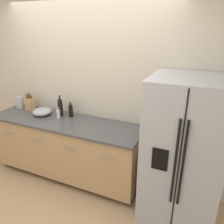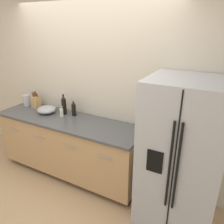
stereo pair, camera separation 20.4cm
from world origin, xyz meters
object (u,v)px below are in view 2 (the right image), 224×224
(refrigerator, at_px, (181,155))
(soap_dispenser, at_px, (62,112))
(knife_block, at_px, (36,102))
(steel_canister, at_px, (27,100))
(wine_bottle, at_px, (64,105))
(oil_bottle, at_px, (74,109))
(mixing_bowl, at_px, (47,110))

(refrigerator, relative_size, soap_dispenser, 10.34)
(knife_block, xyz_separation_m, steel_canister, (-0.21, -0.00, -0.01))
(wine_bottle, relative_size, oil_bottle, 1.39)
(oil_bottle, bearing_deg, wine_bottle, -172.88)
(knife_block, relative_size, soap_dispenser, 1.67)
(refrigerator, distance_m, mixing_bowl, 2.08)
(soap_dispenser, distance_m, oil_bottle, 0.19)
(oil_bottle, relative_size, mixing_bowl, 0.79)
(mixing_bowl, bearing_deg, oil_bottle, 14.62)
(steel_canister, bearing_deg, oil_bottle, 0.99)
(wine_bottle, distance_m, steel_canister, 0.81)
(mixing_bowl, bearing_deg, refrigerator, -3.28)
(refrigerator, relative_size, wine_bottle, 5.48)
(refrigerator, bearing_deg, wine_bottle, 173.30)
(oil_bottle, bearing_deg, soap_dispenser, -138.45)
(wine_bottle, xyz_separation_m, soap_dispenser, (0.03, -0.10, -0.07))
(steel_canister, bearing_deg, mixing_bowl, -10.25)
(refrigerator, height_order, mixing_bowl, refrigerator)
(refrigerator, relative_size, knife_block, 6.18)
(wine_bottle, bearing_deg, refrigerator, -6.70)
(refrigerator, bearing_deg, soap_dispenser, 176.37)
(soap_dispenser, height_order, mixing_bowl, soap_dispenser)
(knife_block, distance_m, soap_dispenser, 0.64)
(oil_bottle, height_order, steel_canister, oil_bottle)
(refrigerator, xyz_separation_m, steel_canister, (-2.61, 0.22, 0.16))
(steel_canister, distance_m, mixing_bowl, 0.55)
(refrigerator, height_order, steel_canister, refrigerator)
(steel_canister, relative_size, mixing_bowl, 0.70)
(wine_bottle, relative_size, mixing_bowl, 1.09)
(knife_block, bearing_deg, steel_canister, -179.69)
(wine_bottle, height_order, mixing_bowl, wine_bottle)
(knife_block, height_order, wine_bottle, wine_bottle)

